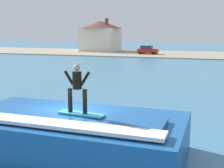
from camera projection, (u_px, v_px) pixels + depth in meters
The scene contains 7 objects.
ground_plane at pixel (74, 146), 11.98m from camera, with size 260.00×260.00×0.00m, color teal.
wave_crest at pixel (70, 134), 11.06m from camera, with size 8.34×4.22×1.64m.
surfboard at pixel (81, 114), 10.50m from camera, with size 1.75×0.57×0.06m.
surfer at pixel (77, 86), 10.37m from camera, with size 1.00×0.32×1.74m.
shoreline_bank at pixel (189, 54), 60.42m from camera, with size 120.00×20.36×0.15m.
car_near_shore at pixel (148, 50), 60.33m from camera, with size 4.10×2.19×1.86m.
house_with_chimney at pixel (101, 35), 70.66m from camera, with size 10.14×10.14×7.70m.
Camera 1 is at (5.20, -10.23, 4.51)m, focal length 47.73 mm.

